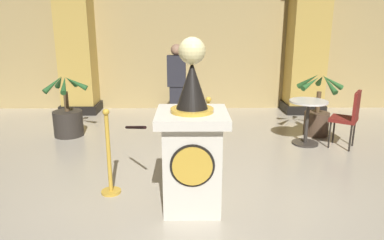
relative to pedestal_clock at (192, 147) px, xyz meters
name	(u,v)px	position (x,y,z in m)	size (l,w,h in m)	color
ground_plane	(197,212)	(0.05, -0.13, -0.72)	(11.74, 11.74, 0.00)	#B2A893
back_wall	(192,33)	(0.05, 4.86, 1.05)	(11.74, 0.16, 3.54)	tan
pedestal_clock	(192,147)	(0.00, 0.00, 0.00)	(0.76, 0.76, 1.89)	silver
stanchion_near	(208,146)	(0.23, 0.99, -0.35)	(0.24, 0.24, 1.07)	gold
stanchion_far	(109,164)	(-0.99, 0.35, -0.35)	(0.24, 0.24, 1.06)	gold
velvet_rope	(161,124)	(-0.38, 0.67, 0.06)	(0.97, 0.95, 0.22)	black
column_left	(76,38)	(-2.52, 4.49, 0.96)	(0.87, 0.87, 3.40)	black
column_right	(307,37)	(2.62, 4.49, 0.96)	(0.93, 0.93, 3.40)	black
potted_palm_left	(68,118)	(-2.23, 2.64, -0.38)	(0.73, 0.79, 1.15)	#2D2823
potted_palm_right	(317,115)	(2.32, 2.64, -0.34)	(0.87, 0.85, 1.17)	#4C3828
bystander_guest	(177,83)	(-0.26, 3.32, 0.13)	(0.36, 0.23, 1.62)	#26262D
cafe_table	(307,116)	(1.97, 2.13, -0.24)	(0.63, 0.63, 0.76)	#332D28
cafe_chair_red	(349,114)	(2.58, 1.93, -0.15)	(0.55, 0.55, 0.96)	black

